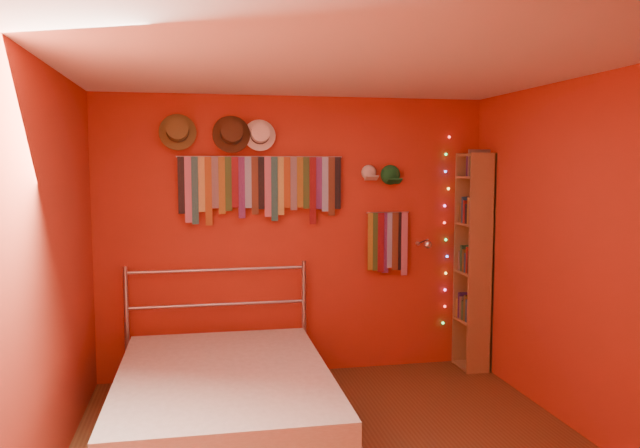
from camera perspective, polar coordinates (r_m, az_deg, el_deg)
back_wall at (r=5.62m, az=-2.21°, el=-1.14°), size 3.50×0.02×2.50m
right_wall at (r=4.64m, az=23.44°, el=-2.98°), size 0.02×3.50×2.50m
left_wall at (r=3.91m, az=-24.02°, el=-4.49°), size 0.02×3.50×2.50m
ceiling at (r=3.91m, az=1.92°, el=14.36°), size 3.50×3.50×0.02m
tie_rack at (r=5.48m, az=-5.46°, el=3.63°), size 1.45×0.03×0.60m
small_tie_rack at (r=5.76m, az=6.24°, el=-1.55°), size 0.40×0.03×0.59m
fedora_olive at (r=5.42m, az=-12.90°, el=8.31°), size 0.31×0.17×0.31m
fedora_brown at (r=5.43m, az=-8.09°, el=8.24°), size 0.33×0.18×0.32m
fedora_white at (r=5.45m, az=-5.50°, el=8.18°), size 0.28×0.15×0.27m
cap_white at (r=5.68m, az=4.48°, el=4.71°), size 0.16×0.20×0.16m
cap_green at (r=5.73m, az=6.45°, el=4.47°), size 0.18×0.23×0.18m
fairy_lights at (r=5.97m, az=11.43°, el=-0.65°), size 0.06×0.02×1.78m
reading_lamp at (r=5.70m, az=9.69°, el=-1.83°), size 0.07×0.31×0.09m
bookshelf at (r=5.94m, az=14.17°, el=-3.21°), size 0.25×0.34×2.00m
bed at (r=4.64m, az=-8.77°, el=-15.52°), size 1.59×2.16×1.04m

